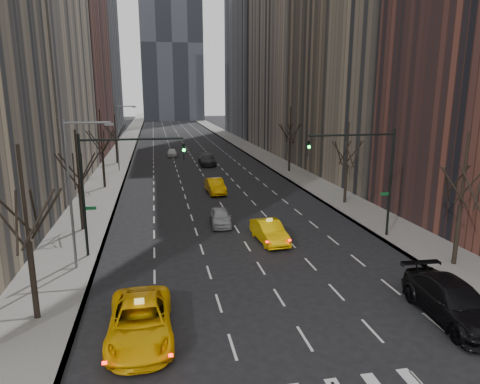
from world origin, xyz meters
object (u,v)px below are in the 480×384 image
taxi_suv (140,321)px  parked_suv_black (453,301)px  silver_sedan_ahead (221,217)px  taxi_sedan (269,231)px

taxi_suv → parked_suv_black: bearing=-4.8°
parked_suv_black → taxi_suv: bearing=178.5°
parked_suv_black → silver_sedan_ahead: bearing=119.8°
parked_suv_black → taxi_sedan: bearing=118.0°
taxi_sedan → silver_sedan_ahead: bearing=116.9°
taxi_suv → taxi_sedan: taxi_suv is taller
taxi_sedan → parked_suv_black: bearing=-69.5°
taxi_suv → parked_suv_black: size_ratio=0.95×
taxi_sedan → silver_sedan_ahead: (-2.88, 4.74, -0.09)m
taxi_sedan → parked_suv_black: 13.65m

